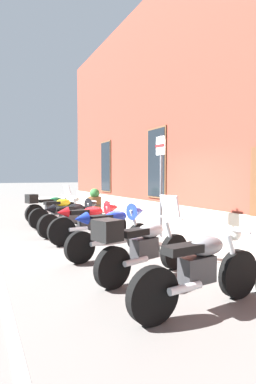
{
  "coord_description": "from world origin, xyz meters",
  "views": [
    {
      "loc": [
        6.92,
        -3.48,
        1.63
      ],
      "look_at": [
        -0.71,
        0.31,
        1.18
      ],
      "focal_mm": 28.44,
      "sensor_mm": 36.0,
      "label": 1
    }
  ],
  "objects_px": {
    "motorcycle_black_sport": "(75,215)",
    "motorcycle_grey_naked": "(201,271)",
    "motorcycle_silver_touring": "(142,245)",
    "barrel_planter": "(95,202)",
    "motorcycle_blue_sport": "(115,228)",
    "motorcycle_yellow_naked": "(61,212)",
    "motorcycle_green_touring": "(50,207)",
    "parking_sign": "(161,172)",
    "motorcycle_red_sport": "(92,220)"
  },
  "relations": [
    {
      "from": "motorcycle_black_sport",
      "to": "motorcycle_grey_naked",
      "type": "distance_m",
      "value": 5.37
    },
    {
      "from": "motorcycle_silver_touring",
      "to": "motorcycle_grey_naked",
      "type": "relative_size",
      "value": 0.95
    },
    {
      "from": "motorcycle_silver_touring",
      "to": "barrel_planter",
      "type": "bearing_deg",
      "value": 165.25
    },
    {
      "from": "motorcycle_blue_sport",
      "to": "barrel_planter",
      "type": "height_order",
      "value": "barrel_planter"
    },
    {
      "from": "motorcycle_yellow_naked",
      "to": "motorcycle_green_touring",
      "type": "bearing_deg",
      "value": -177.09
    },
    {
      "from": "motorcycle_black_sport",
      "to": "parking_sign",
      "type": "relative_size",
      "value": 0.85
    },
    {
      "from": "motorcycle_yellow_naked",
      "to": "motorcycle_silver_touring",
      "type": "height_order",
      "value": "motorcycle_silver_touring"
    },
    {
      "from": "motorcycle_yellow_naked",
      "to": "parking_sign",
      "type": "xyz_separation_m",
      "value": [
        3.38,
        1.62,
        1.26
      ]
    },
    {
      "from": "motorcycle_red_sport",
      "to": "motorcycle_grey_naked",
      "type": "height_order",
      "value": "motorcycle_red_sport"
    },
    {
      "from": "motorcycle_black_sport",
      "to": "motorcycle_grey_naked",
      "type": "xyz_separation_m",
      "value": [
        5.37,
        -0.02,
        -0.06
      ]
    },
    {
      "from": "motorcycle_blue_sport",
      "to": "parking_sign",
      "type": "relative_size",
      "value": 0.83
    },
    {
      "from": "motorcycle_grey_naked",
      "to": "motorcycle_blue_sport",
      "type": "bearing_deg",
      "value": 178.54
    },
    {
      "from": "motorcycle_yellow_naked",
      "to": "parking_sign",
      "type": "relative_size",
      "value": 0.83
    },
    {
      "from": "motorcycle_yellow_naked",
      "to": "barrel_planter",
      "type": "distance_m",
      "value": 2.78
    },
    {
      "from": "parking_sign",
      "to": "motorcycle_silver_touring",
      "type": "bearing_deg",
      "value": -38.83
    },
    {
      "from": "motorcycle_green_touring",
      "to": "motorcycle_yellow_naked",
      "type": "relative_size",
      "value": 0.99
    },
    {
      "from": "motorcycle_red_sport",
      "to": "motorcycle_black_sport",
      "type": "bearing_deg",
      "value": -176.65
    },
    {
      "from": "motorcycle_green_touring",
      "to": "motorcycle_yellow_naked",
      "type": "height_order",
      "value": "motorcycle_green_touring"
    },
    {
      "from": "parking_sign",
      "to": "barrel_planter",
      "type": "bearing_deg",
      "value": 177.07
    },
    {
      "from": "motorcycle_yellow_naked",
      "to": "motorcycle_blue_sport",
      "type": "height_order",
      "value": "motorcycle_blue_sport"
    },
    {
      "from": "motorcycle_blue_sport",
      "to": "motorcycle_grey_naked",
      "type": "height_order",
      "value": "motorcycle_blue_sport"
    },
    {
      "from": "motorcycle_blue_sport",
      "to": "motorcycle_grey_naked",
      "type": "bearing_deg",
      "value": -1.46
    },
    {
      "from": "motorcycle_green_touring",
      "to": "motorcycle_black_sport",
      "type": "distance_m",
      "value": 2.64
    },
    {
      "from": "barrel_planter",
      "to": "motorcycle_silver_touring",
      "type": "bearing_deg",
      "value": -14.75
    },
    {
      "from": "motorcycle_red_sport",
      "to": "motorcycle_grey_naked",
      "type": "relative_size",
      "value": 1.02
    },
    {
      "from": "motorcycle_black_sport",
      "to": "motorcycle_blue_sport",
      "type": "distance_m",
      "value": 2.64
    },
    {
      "from": "motorcycle_blue_sport",
      "to": "parking_sign",
      "type": "xyz_separation_m",
      "value": [
        -0.66,
        1.51,
        1.16
      ]
    },
    {
      "from": "motorcycle_yellow_naked",
      "to": "parking_sign",
      "type": "distance_m",
      "value": 3.95
    },
    {
      "from": "motorcycle_blue_sport",
      "to": "motorcycle_silver_touring",
      "type": "height_order",
      "value": "motorcycle_silver_touring"
    },
    {
      "from": "motorcycle_blue_sport",
      "to": "barrel_planter",
      "type": "relative_size",
      "value": 2.09
    },
    {
      "from": "motorcycle_blue_sport",
      "to": "parking_sign",
      "type": "bearing_deg",
      "value": 113.54
    },
    {
      "from": "motorcycle_yellow_naked",
      "to": "motorcycle_silver_touring",
      "type": "bearing_deg",
      "value": -0.88
    },
    {
      "from": "motorcycle_green_touring",
      "to": "parking_sign",
      "type": "distance_m",
      "value": 5.06
    },
    {
      "from": "motorcycle_black_sport",
      "to": "motorcycle_silver_touring",
      "type": "distance_m",
      "value": 4.1
    },
    {
      "from": "motorcycle_black_sport",
      "to": "barrel_planter",
      "type": "relative_size",
      "value": 2.12
    },
    {
      "from": "motorcycle_green_touring",
      "to": "motorcycle_black_sport",
      "type": "bearing_deg",
      "value": 2.82
    },
    {
      "from": "motorcycle_yellow_naked",
      "to": "motorcycle_red_sport",
      "type": "xyz_separation_m",
      "value": [
        2.59,
        0.14,
        0.07
      ]
    },
    {
      "from": "motorcycle_black_sport",
      "to": "motorcycle_silver_touring",
      "type": "bearing_deg",
      "value": -2.12
    },
    {
      "from": "parking_sign",
      "to": "motorcycle_grey_naked",
      "type": "bearing_deg",
      "value": -24.94
    },
    {
      "from": "motorcycle_grey_naked",
      "to": "barrel_planter",
      "type": "relative_size",
      "value": 2.09
    },
    {
      "from": "motorcycle_green_touring",
      "to": "motorcycle_red_sport",
      "type": "relative_size",
      "value": 0.97
    },
    {
      "from": "motorcycle_green_touring",
      "to": "motorcycle_grey_naked",
      "type": "xyz_separation_m",
      "value": [
        8.01,
        0.11,
        -0.06
      ]
    },
    {
      "from": "motorcycle_green_touring",
      "to": "motorcycle_blue_sport",
      "type": "bearing_deg",
      "value": 1.91
    },
    {
      "from": "motorcycle_blue_sport",
      "to": "motorcycle_silver_touring",
      "type": "xyz_separation_m",
      "value": [
        1.46,
        -0.2,
        -0.03
      ]
    },
    {
      "from": "motorcycle_blue_sport",
      "to": "motorcycle_green_touring",
      "type": "bearing_deg",
      "value": -178.09
    },
    {
      "from": "motorcycle_green_touring",
      "to": "parking_sign",
      "type": "relative_size",
      "value": 0.83
    },
    {
      "from": "motorcycle_red_sport",
      "to": "motorcycle_yellow_naked",
      "type": "bearing_deg",
      "value": -176.97
    },
    {
      "from": "motorcycle_silver_touring",
      "to": "parking_sign",
      "type": "height_order",
      "value": "parking_sign"
    },
    {
      "from": "motorcycle_blue_sport",
      "to": "parking_sign",
      "type": "distance_m",
      "value": 2.01
    },
    {
      "from": "motorcycle_yellow_naked",
      "to": "motorcycle_black_sport",
      "type": "relative_size",
      "value": 0.98
    }
  ]
}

